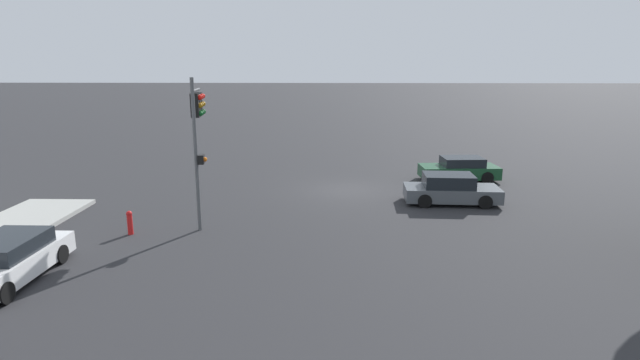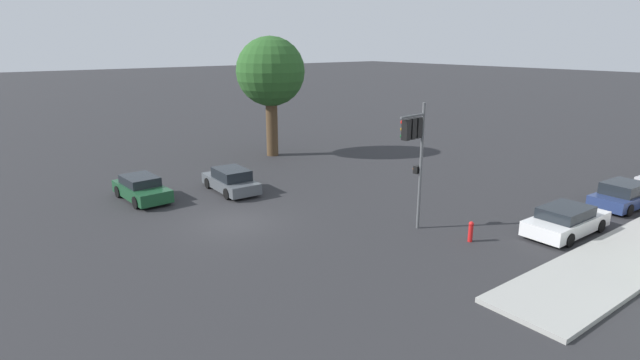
{
  "view_description": "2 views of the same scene",
  "coord_description": "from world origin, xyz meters",
  "px_view_note": "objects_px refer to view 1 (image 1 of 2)",
  "views": [
    {
      "loc": [
        0.7,
        24.74,
        6.27
      ],
      "look_at": [
        1.28,
        2.15,
        1.02
      ],
      "focal_mm": 28.0,
      "sensor_mm": 36.0,
      "label": 1
    },
    {
      "loc": [
        20.38,
        -10.38,
        8.35
      ],
      "look_at": [
        0.68,
        4.66,
        1.48
      ],
      "focal_mm": 28.0,
      "sensor_mm": 36.0,
      "label": 2
    }
  ],
  "objects_px": {
    "traffic_signal": "(197,120)",
    "crossing_car_1": "(459,169)",
    "parked_car_0": "(6,261)",
    "fire_hydrant": "(130,222)",
    "crossing_car_0": "(451,190)"
  },
  "relations": [
    {
      "from": "traffic_signal",
      "to": "crossing_car_1",
      "type": "relative_size",
      "value": 1.36
    },
    {
      "from": "parked_car_0",
      "to": "fire_hydrant",
      "type": "relative_size",
      "value": 4.92
    },
    {
      "from": "crossing_car_0",
      "to": "parked_car_0",
      "type": "height_order",
      "value": "crossing_car_0"
    },
    {
      "from": "traffic_signal",
      "to": "crossing_car_0",
      "type": "xyz_separation_m",
      "value": [
        -10.61,
        -3.54,
        -3.56
      ]
    },
    {
      "from": "crossing_car_0",
      "to": "crossing_car_1",
      "type": "height_order",
      "value": "crossing_car_0"
    },
    {
      "from": "crossing_car_1",
      "to": "parked_car_0",
      "type": "height_order",
      "value": "crossing_car_1"
    },
    {
      "from": "crossing_car_0",
      "to": "crossing_car_1",
      "type": "xyz_separation_m",
      "value": [
        -1.55,
        -4.63,
        -0.01
      ]
    },
    {
      "from": "crossing_car_0",
      "to": "fire_hydrant",
      "type": "xyz_separation_m",
      "value": [
        13.08,
        4.68,
        -0.15
      ]
    },
    {
      "from": "traffic_signal",
      "to": "crossing_car_0",
      "type": "bearing_deg",
      "value": 11.91
    },
    {
      "from": "parked_car_0",
      "to": "traffic_signal",
      "type": "bearing_deg",
      "value": 140.24
    },
    {
      "from": "traffic_signal",
      "to": "parked_car_0",
      "type": "xyz_separation_m",
      "value": [
        4.48,
        5.34,
        -3.59
      ]
    },
    {
      "from": "traffic_signal",
      "to": "fire_hydrant",
      "type": "height_order",
      "value": "traffic_signal"
    },
    {
      "from": "traffic_signal",
      "to": "crossing_car_0",
      "type": "distance_m",
      "value": 11.74
    },
    {
      "from": "crossing_car_0",
      "to": "parked_car_0",
      "type": "bearing_deg",
      "value": -147.22
    },
    {
      "from": "crossing_car_0",
      "to": "fire_hydrant",
      "type": "relative_size",
      "value": 4.73
    }
  ]
}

